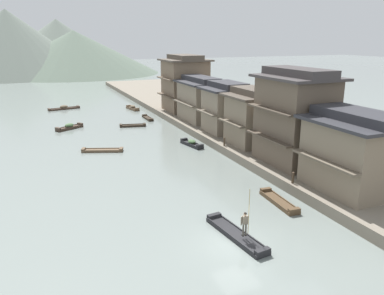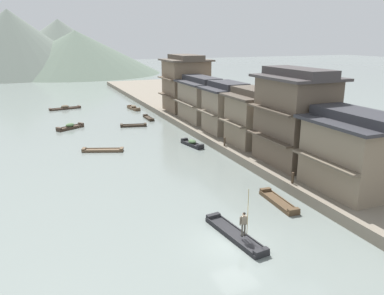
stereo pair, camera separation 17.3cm
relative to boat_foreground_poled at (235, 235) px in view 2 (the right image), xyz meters
name	(u,v)px [view 2 (the right image)]	position (x,y,z in m)	size (l,w,h in m)	color
ground_plane	(236,244)	(-0.38, -0.83, -0.15)	(400.00, 400.00, 0.00)	gray
riverbank_right	(237,121)	(16.34, 29.17, 0.28)	(18.00, 110.00, 0.87)	slate
boat_foreground_poled	(235,235)	(0.00, 0.00, 0.00)	(1.71, 5.64, 0.48)	#232326
boatman_person	(244,221)	(0.12, -0.83, 1.33)	(0.57, 0.27, 3.04)	black
boat_moored_nearest	(192,144)	(5.59, 20.64, 0.12)	(1.60, 3.79, 0.73)	#232326
boat_moored_second	(148,118)	(5.16, 37.36, -0.02)	(0.83, 3.90, 0.40)	#33281E
boat_moored_third	(70,127)	(-6.74, 35.03, 0.13)	(3.90, 2.91, 0.79)	#423328
boat_moored_far	(65,108)	(-6.09, 50.99, 0.09)	(5.49, 2.07, 0.74)	#423328
boat_midriver_drifting	(103,150)	(-4.46, 22.38, -0.03)	(4.55, 2.51, 0.38)	brown
boat_midriver_upstream	(133,125)	(1.73, 33.17, -0.02)	(3.82, 1.77, 0.39)	#33281E
boat_upstream_distant	(278,202)	(5.49, 3.18, 0.01)	(1.24, 4.43, 0.49)	brown
boat_crossing_west	(134,108)	(5.03, 46.19, 0.13)	(1.58, 3.93, 0.76)	brown
house_waterfront_nearest	(355,152)	(11.19, 1.83, 3.71)	(6.46, 7.42, 6.14)	#7F705B
house_waterfront_second	(295,117)	(10.96, 9.05, 5.01)	(6.02, 7.33, 8.74)	brown
house_waterfront_tall	(254,117)	(10.90, 15.99, 3.73)	(5.88, 5.74, 6.14)	#7F705B
house_waterfront_narrow	(227,107)	(11.01, 22.34, 3.73)	(6.11, 5.57, 6.14)	gray
house_waterfront_far	(201,99)	(10.74, 29.79, 3.71)	(5.57, 8.00, 6.14)	gray
house_waterfront_end	(186,83)	(11.52, 37.58, 5.01)	(7.13, 7.01, 8.74)	#75604C
mooring_post_dock_near	(293,178)	(7.69, 4.52, 1.17)	(0.20, 0.20, 0.92)	#473828
mooring_post_dock_mid	(225,142)	(7.69, 16.49, 1.18)	(0.20, 0.20, 0.93)	#473828
hill_far_west	(10,42)	(-16.33, 125.56, 10.41)	(56.53, 56.53, 21.13)	slate
hill_far_centre	(60,45)	(0.00, 138.92, 9.24)	(55.25, 55.25, 18.79)	slate
hill_far_east	(76,52)	(4.14, 121.98, 7.09)	(57.44, 57.44, 14.50)	#5B6B5B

